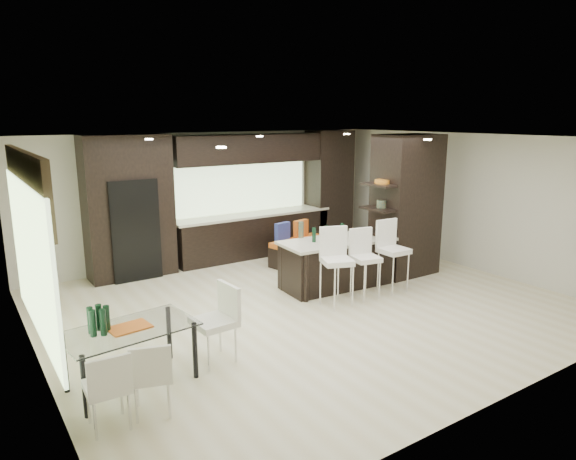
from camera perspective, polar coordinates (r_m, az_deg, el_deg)
ground at (r=8.52m, az=2.27°, el=-8.31°), size 8.00×8.00×0.00m
back_wall at (r=11.10m, az=-8.37°, el=3.73°), size 8.00×0.02×2.70m
left_wall at (r=6.68m, az=-26.67°, el=-3.44°), size 0.02×7.00×2.70m
right_wall at (r=10.94m, az=19.56°, el=3.00°), size 0.02×7.00×2.70m
ceiling at (r=7.96m, az=2.44°, el=10.15°), size 8.00×7.00×0.02m
window_left at (r=6.87m, az=-26.56°, el=-3.00°), size 0.04×3.20×1.90m
window_back at (r=11.31m, az=-5.56°, el=4.99°), size 3.40×0.04×1.20m
stone_accent at (r=6.71m, az=-27.07°, el=4.46°), size 0.08×3.00×0.80m
ceiling_spots at (r=8.16m, az=1.39°, el=10.08°), size 4.00×3.00×0.02m
back_cabinetry at (r=11.04m, az=-5.28°, el=3.76°), size 6.80×0.68×2.70m
refrigerator at (r=10.16m, az=-17.06°, el=0.18°), size 0.90×0.68×1.90m
partition_column at (r=10.13m, az=12.98°, el=2.69°), size 1.20×0.80×2.70m
kitchen_island at (r=9.33m, az=5.45°, el=-3.67°), size 2.13×1.04×0.86m
stool_left at (r=8.35m, az=5.43°, el=-5.02°), size 0.59×0.59×1.04m
stool_mid at (r=8.77m, az=8.58°, el=-4.51°), size 0.50×0.50×0.96m
stool_right at (r=9.18m, az=11.60°, el=-3.64°), size 0.46×0.46×1.02m
bench at (r=10.74m, az=1.32°, el=-2.39°), size 1.43×0.78×0.52m
floor_vase at (r=9.41m, az=1.44°, el=-2.55°), size 0.55×0.55×1.16m
dining_table at (r=6.30m, az=-16.99°, el=-13.31°), size 1.52×0.96×0.69m
chair_near at (r=5.69m, az=-14.89°, el=-15.73°), size 0.52×0.52×0.76m
chair_far at (r=5.59m, az=-19.43°, el=-16.60°), size 0.43×0.43×0.76m
chair_end at (r=6.59m, az=-8.21°, el=-10.67°), size 0.52×0.52×0.90m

